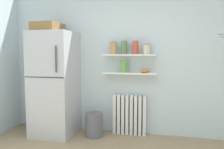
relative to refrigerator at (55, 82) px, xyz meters
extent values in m
cube|color=silver|center=(1.28, 0.40, 0.40)|extent=(7.04, 0.10, 2.60)
cube|color=#B7BABF|center=(0.00, 0.00, -0.03)|extent=(0.68, 0.70, 1.73)
cube|color=#262628|center=(0.00, -0.35, 0.11)|extent=(0.66, 0.01, 0.01)
cylinder|color=#4C4C51|center=(0.22, -0.37, 0.39)|extent=(0.02, 0.02, 0.40)
cube|color=olive|center=(-0.10, 0.00, 0.91)|extent=(0.41, 0.49, 0.15)
cube|color=white|center=(0.99, 0.27, -0.56)|extent=(0.05, 0.12, 0.68)
cube|color=white|center=(1.06, 0.27, -0.56)|extent=(0.05, 0.12, 0.68)
cube|color=white|center=(1.13, 0.27, -0.56)|extent=(0.05, 0.12, 0.68)
cube|color=white|center=(1.20, 0.27, -0.56)|extent=(0.05, 0.12, 0.68)
cube|color=white|center=(1.28, 0.27, -0.56)|extent=(0.05, 0.12, 0.68)
cube|color=white|center=(1.35, 0.27, -0.56)|extent=(0.05, 0.12, 0.68)
cube|color=white|center=(1.42, 0.27, -0.56)|extent=(0.05, 0.12, 0.68)
cube|color=white|center=(1.50, 0.27, -0.56)|extent=(0.05, 0.12, 0.68)
cube|color=white|center=(1.24, 0.24, 0.15)|extent=(0.88, 0.22, 0.02)
cube|color=white|center=(1.24, 0.24, 0.45)|extent=(0.88, 0.22, 0.02)
cylinder|color=tan|center=(0.96, 0.24, 0.56)|extent=(0.12, 0.12, 0.19)
cylinder|color=gray|center=(0.96, 0.24, 0.67)|extent=(0.11, 0.11, 0.02)
cylinder|color=#5B7F4C|center=(1.15, 0.24, 0.57)|extent=(0.10, 0.10, 0.21)
cylinder|color=gray|center=(1.15, 0.24, 0.69)|extent=(0.09, 0.09, 0.02)
cylinder|color=#C64C38|center=(1.33, 0.24, 0.57)|extent=(0.10, 0.10, 0.21)
cylinder|color=gray|center=(1.33, 0.24, 0.68)|extent=(0.09, 0.09, 0.02)
cylinder|color=beige|center=(1.52, 0.24, 0.54)|extent=(0.11, 0.11, 0.15)
cylinder|color=gray|center=(1.52, 0.24, 0.62)|extent=(0.11, 0.11, 0.02)
cylinder|color=#66A84C|center=(1.14, 0.24, 0.26)|extent=(0.11, 0.11, 0.19)
ellipsoid|color=orange|center=(1.50, 0.24, 0.20)|extent=(0.15, 0.15, 0.07)
cylinder|color=slate|center=(0.69, 0.03, -0.70)|extent=(0.29, 0.29, 0.40)
camera|label=1|loc=(1.82, -3.45, 0.47)|focal=36.13mm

